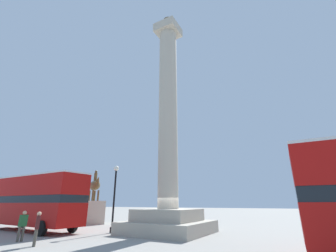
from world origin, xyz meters
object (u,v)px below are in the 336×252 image
at_px(monument_column, 168,152).
at_px(equestrian_statue, 92,207).
at_px(bus_b, 35,200).
at_px(street_lamp, 114,194).
at_px(pedestrian_by_plinth, 37,227).
at_px(pedestrian_near_lamp, 23,224).

height_order(monument_column, equestrian_statue, monument_column).
bearing_deg(bus_b, street_lamp, 22.64).
xyz_separation_m(monument_column, pedestrian_by_plinth, (-3.39, -8.04, -5.21)).
relative_size(monument_column, street_lamp, 4.01).
relative_size(bus_b, pedestrian_near_lamp, 6.20).
bearing_deg(monument_column, pedestrian_near_lamp, -126.51).
height_order(bus_b, equestrian_statue, equestrian_statue).
bearing_deg(street_lamp, bus_b, -159.52).
relative_size(street_lamp, pedestrian_by_plinth, 2.99).
bearing_deg(monument_column, street_lamp, -154.22).
bearing_deg(pedestrian_near_lamp, equestrian_statue, -153.78).
relative_size(equestrian_statue, street_lamp, 1.14).
height_order(equestrian_statue, street_lamp, equestrian_statue).
distance_m(monument_column, street_lamp, 5.42).
bearing_deg(pedestrian_by_plinth, equestrian_statue, -24.83).
xyz_separation_m(equestrian_statue, pedestrian_near_lamp, (5.65, -10.46, -0.79)).
relative_size(street_lamp, pedestrian_near_lamp, 2.99).
height_order(bus_b, pedestrian_near_lamp, bus_b).
xyz_separation_m(monument_column, street_lamp, (-3.83, -1.85, -3.36)).
height_order(monument_column, bus_b, monument_column).
height_order(bus_b, street_lamp, street_lamp).
relative_size(equestrian_statue, pedestrian_near_lamp, 3.41).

